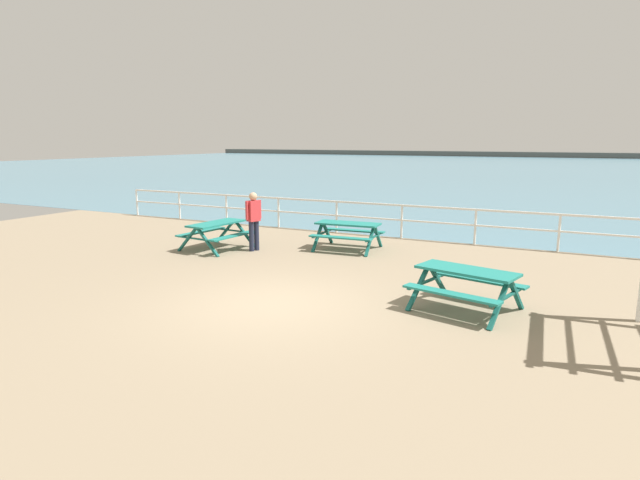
{
  "coord_description": "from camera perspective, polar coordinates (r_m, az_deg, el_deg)",
  "views": [
    {
      "loc": [
        5.2,
        -8.23,
        3.11
      ],
      "look_at": [
        -0.27,
        2.52,
        0.8
      ],
      "focal_mm": 29.54,
      "sensor_mm": 36.0,
      "label": 1
    }
  ],
  "objects": [
    {
      "name": "picnic_table_near_right",
      "position": [
        10.04,
        15.59,
        -4.14
      ],
      "size": [
        2.1,
        1.88,
        0.8
      ],
      "rotation": [
        0.0,
        0.0,
        -0.23
      ],
      "color": "#1E7A70",
      "rests_on": "ground"
    },
    {
      "name": "ground_plane",
      "position": [
        10.25,
        -5.08,
        -7.45
      ],
      "size": [
        30.0,
        24.0,
        0.2
      ],
      "primitive_type": "cube",
      "color": "gray"
    },
    {
      "name": "seaward_railing",
      "position": [
        16.97,
        8.87,
        2.76
      ],
      "size": [
        23.07,
        0.07,
        1.08
      ],
      "color": "white",
      "rests_on": "ground"
    },
    {
      "name": "distant_shoreline",
      "position": [
        104.16,
        24.35,
        8.18
      ],
      "size": [
        142.0,
        6.0,
        1.8
      ],
      "primitive_type": "cube",
      "color": "#4C4C47",
      "rests_on": "ground"
    },
    {
      "name": "sea_band",
      "position": [
        61.29,
        22.24,
        7.14
      ],
      "size": [
        142.0,
        90.0,
        0.01
      ],
      "primitive_type": "cube",
      "color": "teal",
      "rests_on": "ground"
    },
    {
      "name": "picnic_table_near_left",
      "position": [
        15.36,
        -11.13,
        1.17
      ],
      "size": [
        1.68,
        1.92,
        0.8
      ],
      "rotation": [
        0.0,
        0.0,
        1.48
      ],
      "color": "#1E7A70",
      "rests_on": "ground"
    },
    {
      "name": "visitor",
      "position": [
        14.92,
        -7.21,
        2.42
      ],
      "size": [
        0.32,
        0.51,
        1.66
      ],
      "rotation": [
        0.0,
        0.0,
        2.81
      ],
      "color": "#1E2338",
      "rests_on": "ground"
    },
    {
      "name": "picnic_table_mid_centre",
      "position": [
        15.04,
        3.03,
        1.16
      ],
      "size": [
        1.91,
        1.67,
        0.8
      ],
      "rotation": [
        0.0,
        0.0,
        0.08
      ],
      "color": "#1E7A70",
      "rests_on": "ground"
    }
  ]
}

